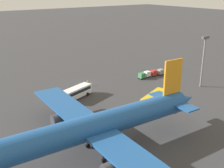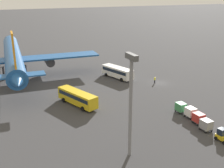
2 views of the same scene
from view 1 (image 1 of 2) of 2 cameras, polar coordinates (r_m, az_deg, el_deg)
The scene contains 11 objects.
ground_plane at distance 89.62m, azimuth -5.16°, elevation -0.02°, with size 600.00×600.00×0.00m, color #38383A.
airplane at distance 49.91m, azimuth -5.15°, elevation -9.12°, with size 54.76×47.68×15.52m.
shuttle_bus_near at distance 78.06m, azimuth -7.33°, elevation -1.62°, with size 10.61×5.98×3.10m.
shuttle_bus_far at distance 74.03m, azimuth 8.42°, elevation -2.89°, with size 11.01×6.31×3.04m.
baggage_tug at distance 102.38m, azimuth 11.24°, elevation 2.70°, with size 2.53×1.86×2.10m.
worker_person at distance 88.11m, azimuth -5.03°, elevation 0.24°, with size 0.38×0.38×1.74m.
cargo_cart_grey at distance 99.54m, azimuth 9.79°, elevation 2.47°, with size 2.08×1.78×2.06m.
cargo_cart_red at distance 98.06m, azimuth 8.45°, elevation 2.29°, with size 2.08×1.78×2.06m.
cargo_cart_white at distance 96.45m, azimuth 7.17°, elevation 2.06°, with size 2.08×1.78×2.06m.
cargo_cart_green at distance 94.47m, azimuth 6.09°, elevation 1.73°, with size 2.08×1.78×2.06m.
light_pole at distance 88.62m, azimuth 18.12°, elevation 5.45°, with size 2.80×0.70×15.68m.
Camera 1 is at (42.57, 73.14, 29.50)m, focal length 45.00 mm.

